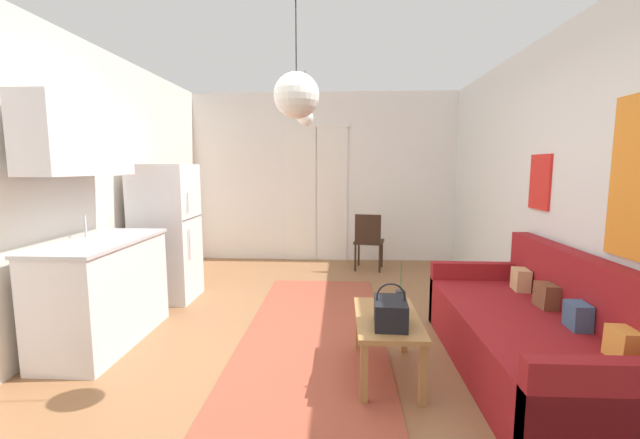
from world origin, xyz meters
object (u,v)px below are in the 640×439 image
handbag (390,312)px  refrigerator (166,233)px  pendant_lamp_near (296,95)px  pendant_lamp_far (305,118)px  couch (536,338)px  bamboo_vase (400,301)px  coffee_table (387,325)px  accent_chair (369,239)px

handbag → refrigerator: (-2.36, 1.83, 0.24)m
pendant_lamp_near → pendant_lamp_far: (-0.17, 2.63, 0.17)m
handbag → refrigerator: 3.00m
couch → pendant_lamp_near: (-1.73, -0.34, 1.70)m
couch → bamboo_vase: 1.03m
bamboo_vase → handbag: bearing=-111.6°
coffee_table → refrigerator: 2.91m
coffee_table → pendant_lamp_far: pendant_lamp_far is taller
couch → handbag: (-1.10, -0.22, 0.26)m
pendant_lamp_near → pendant_lamp_far: same height
handbag → bamboo_vase: bearing=68.4°
couch → accent_chair: size_ratio=2.50×
accent_chair → pendant_lamp_near: size_ratio=0.96×
refrigerator → pendant_lamp_near: (1.73, -1.95, 1.20)m
handbag → pendant_lamp_far: 3.09m
accent_chair → pendant_lamp_near: 3.78m
bamboo_vase → pendant_lamp_far: bearing=112.1°
refrigerator → accent_chair: refrigerator is taller
handbag → pendant_lamp_far: pendant_lamp_far is taller
bamboo_vase → pendant_lamp_far: size_ratio=0.57×
pendant_lamp_near → couch: bearing=11.0°
couch → bamboo_vase: bearing=177.0°
couch → refrigerator: refrigerator is taller
pendant_lamp_far → refrigerator: bearing=-156.5°
bamboo_vase → pendant_lamp_near: (-0.74, -0.39, 1.45)m
couch → pendant_lamp_far: 3.52m
coffee_table → pendant_lamp_far: size_ratio=1.27×
refrigerator → coffee_table: bearing=-35.0°
handbag → accent_chair: accent_chair is taller
pendant_lamp_near → coffee_table: bearing=24.9°
couch → handbag: bearing=-168.9°
coffee_table → accent_chair: 3.10m
accent_chair → pendant_lamp_near: (-0.70, -3.39, 1.51)m
couch → accent_chair: (-1.03, 3.06, 0.19)m
coffee_table → handbag: handbag is taller
coffee_table → accent_chair: (0.07, 3.10, 0.10)m
handbag → accent_chair: size_ratio=0.38×
coffee_table → handbag: 0.24m
bamboo_vase → handbag: 0.29m
accent_chair → handbag: bearing=99.6°
couch → pendant_lamp_far: pendant_lamp_far is taller
accent_chair → refrigerator: bearing=41.5°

